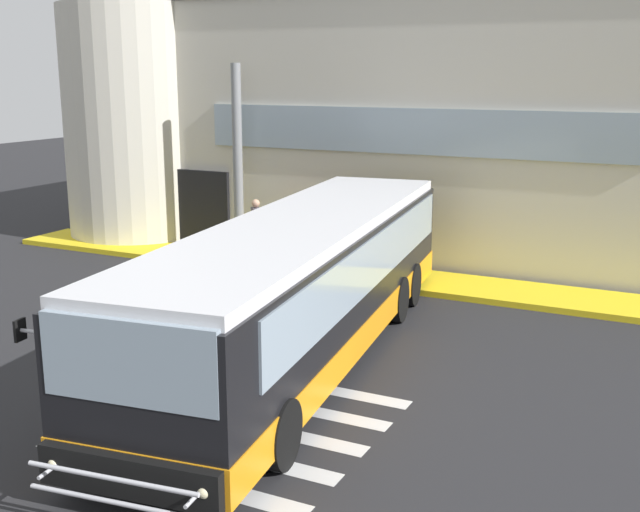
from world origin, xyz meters
The scene contains 8 objects.
ground_plane centered at (0.00, 0.00, -0.01)m, with size 80.00×90.00×0.02m, color #232326.
bay_paint_stripes centered at (2.00, -4.20, 0.00)m, with size 4.40×3.96×0.01m.
terminal_building centered at (-0.67, 11.56, 3.82)m, with size 19.89×13.80×7.66m.
boarding_curb centered at (0.00, 4.80, 0.07)m, with size 22.09×2.00×0.15m, color yellow.
entry_support_column centered at (-3.94, 5.40, 2.86)m, with size 0.28×0.28×5.42m, color slate.
bus_main_foreground centered at (1.61, -1.19, 1.34)m, with size 4.10×12.59×2.70m.
passenger_near_column centered at (-3.14, 5.03, 1.08)m, with size 0.42×0.46×1.68m.
passenger_by_doorway centered at (-2.38, 4.92, 1.08)m, with size 0.40×0.49×1.68m.
Camera 1 is at (8.19, -13.73, 5.34)m, focal length 44.02 mm.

